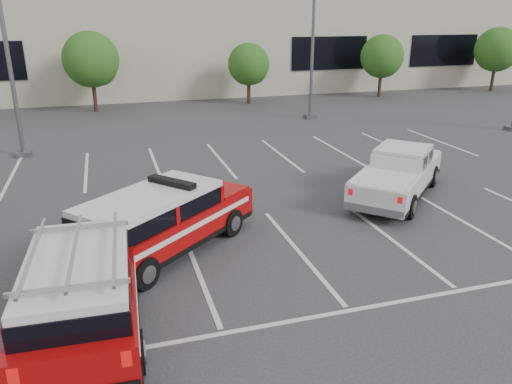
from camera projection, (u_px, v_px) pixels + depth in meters
ground at (299, 252)px, 12.93m from camera, size 120.00×120.00×0.00m
stall_markings at (250, 195)px, 16.98m from camera, size 23.00×15.00×0.01m
convention_building at (157, 28)px, 40.07m from camera, size 60.00×16.99×13.20m
tree_mid_left at (93, 61)px, 30.41m from camera, size 3.37×3.37×4.85m
tree_mid_right at (250, 66)px, 33.32m from camera, size 2.77×2.77×3.99m
tree_right at (383, 58)px, 35.96m from camera, size 3.07×3.07×4.42m
tree_far_right at (497, 51)px, 38.60m from camera, size 3.37×3.37×4.85m
light_pole_left at (4, 30)px, 19.79m from camera, size 0.90×0.60×10.24m
light_pole_mid at (313, 25)px, 27.49m from camera, size 0.90×0.60×10.24m
fire_chief_suv at (162, 225)px, 12.68m from camera, size 5.24×4.88×1.85m
white_pickup at (398, 178)px, 16.63m from camera, size 5.05×4.95×1.61m
ladder_suv at (83, 295)px, 9.49m from camera, size 2.16×5.07×1.97m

